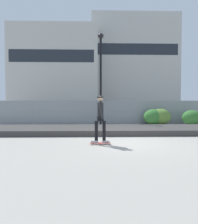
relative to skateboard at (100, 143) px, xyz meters
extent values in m
plane|color=#9E998E|center=(1.00, 0.37, -0.06)|extent=(120.00, 120.00, 0.00)
cube|color=#3D3A38|center=(1.00, 3.47, 0.09)|extent=(15.37, 3.16, 0.29)
cube|color=#B22D2D|center=(0.00, 0.00, 0.00)|extent=(0.81, 0.24, 0.02)
cylinder|color=silver|center=(0.26, 0.10, -0.03)|extent=(0.06, 0.03, 0.05)
cylinder|color=silver|center=(0.26, -0.08, -0.03)|extent=(0.06, 0.03, 0.05)
cylinder|color=silver|center=(-0.26, 0.08, -0.03)|extent=(0.06, 0.03, 0.05)
cylinder|color=silver|center=(-0.26, -0.10, -0.03)|extent=(0.06, 0.03, 0.05)
cube|color=#99999E|center=(0.26, 0.01, -0.01)|extent=(0.06, 0.14, 0.01)
cube|color=#99999E|center=(-0.26, -0.01, -0.01)|extent=(0.06, 0.14, 0.01)
cube|color=#B2ADA8|center=(0.22, 0.01, 0.06)|extent=(0.28, 0.11, 0.09)
cube|color=#B2ADA8|center=(-0.22, -0.01, 0.06)|extent=(0.28, 0.11, 0.09)
cylinder|color=black|center=(0.15, 0.01, 0.49)|extent=(0.13, 0.13, 0.77)
cylinder|color=black|center=(-0.15, -0.01, 0.49)|extent=(0.13, 0.13, 0.77)
cube|color=black|center=(0.00, 0.00, 0.96)|extent=(0.26, 0.35, 0.18)
cube|color=#262628|center=(0.00, 0.00, 1.32)|extent=(0.24, 0.39, 0.54)
cylinder|color=#262628|center=(-0.01, 0.24, 1.26)|extent=(0.23, 0.10, 0.58)
cylinder|color=#262628|center=(0.01, -0.24, 1.26)|extent=(0.23, 0.10, 0.58)
sphere|color=tan|center=(0.00, 0.00, 1.75)|extent=(0.21, 0.21, 0.21)
cylinder|color=black|center=(0.00, 0.00, 1.81)|extent=(0.24, 0.24, 0.05)
cylinder|color=gray|center=(-5.07, 8.48, 0.87)|extent=(0.06, 0.06, 1.85)
cylinder|color=gray|center=(1.00, 8.48, 0.87)|extent=(0.06, 0.06, 1.85)
cylinder|color=gray|center=(7.07, 8.48, 0.87)|extent=(0.06, 0.06, 1.85)
cylinder|color=gray|center=(1.00, 8.48, 1.75)|extent=(24.30, 0.04, 0.04)
cylinder|color=gray|center=(1.00, 8.48, 0.96)|extent=(24.30, 0.04, 0.04)
cylinder|color=gray|center=(1.00, 8.48, 0.00)|extent=(24.30, 0.04, 0.04)
cube|color=gray|center=(1.00, 8.48, 0.87)|extent=(24.30, 0.01, 1.85)
cylinder|color=black|center=(0.28, 7.39, 3.14)|extent=(0.16, 0.16, 6.39)
ellipsoid|color=black|center=(0.28, 7.39, 6.51)|extent=(0.44, 0.44, 0.36)
cube|color=black|center=(-3.66, 10.91, 0.61)|extent=(4.52, 2.12, 0.70)
cube|color=#23282D|center=(-3.86, 10.92, 1.28)|extent=(2.31, 1.76, 0.64)
cylinder|color=black|center=(-2.23, 11.66, 0.26)|extent=(0.66, 0.29, 0.64)
cylinder|color=black|center=(-2.36, 9.95, 0.26)|extent=(0.66, 0.29, 0.64)
cylinder|color=black|center=(-4.95, 11.86, 0.26)|extent=(0.66, 0.29, 0.64)
cylinder|color=black|center=(-5.08, 10.16, 0.26)|extent=(0.66, 0.29, 0.64)
cube|color=#B2AFA8|center=(-8.53, 41.98, 8.88)|extent=(18.31, 15.30, 17.88)
cube|color=#1E232B|center=(-8.53, 34.31, 11.03)|extent=(16.84, 0.04, 2.50)
cube|color=#B2AFA8|center=(9.48, 47.09, 11.04)|extent=(20.22, 15.68, 22.20)
cube|color=#1E232B|center=(9.48, 39.23, 13.71)|extent=(18.61, 0.04, 2.50)
ellipsoid|color=#336B2D|center=(4.35, 7.78, 0.54)|extent=(1.54, 1.26, 1.19)
ellipsoid|color=#567A33|center=(4.88, 7.79, 0.56)|extent=(1.59, 1.30, 1.23)
ellipsoid|color=#336B2D|center=(7.14, 7.40, 0.50)|extent=(1.45, 1.19, 1.12)
camera|label=1|loc=(-0.28, -8.29, 1.56)|focal=33.99mm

